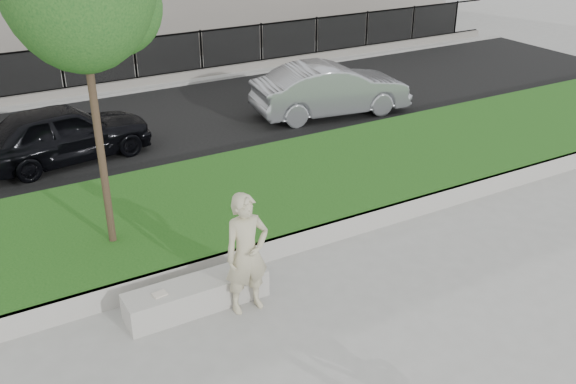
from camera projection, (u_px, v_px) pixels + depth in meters
ground at (280, 297)px, 10.09m from camera, size 90.00×90.00×0.00m
grass_bank at (204, 210)px, 12.34m from camera, size 34.00×4.00×0.40m
grass_kerb at (250, 256)px, 10.81m from camera, size 34.00×0.08×0.40m
street at (121, 131)px, 16.71m from camera, size 34.00×7.00×0.04m
far_pavement at (79, 87)px, 20.20m from camera, size 34.00×3.00×0.12m
iron_fence at (85, 79)px, 19.21m from camera, size 32.00×0.30×1.50m
stone_bench at (197, 295)px, 9.76m from camera, size 2.21×0.55×0.45m
man at (247, 254)px, 9.43m from camera, size 0.70×0.46×1.92m
book at (160, 294)px, 9.37m from camera, size 0.22×0.17×0.02m
car_dark at (63, 133)px, 14.65m from camera, size 4.14×2.12×1.35m
car_silver at (331, 89)px, 17.59m from camera, size 4.48×2.10×1.42m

